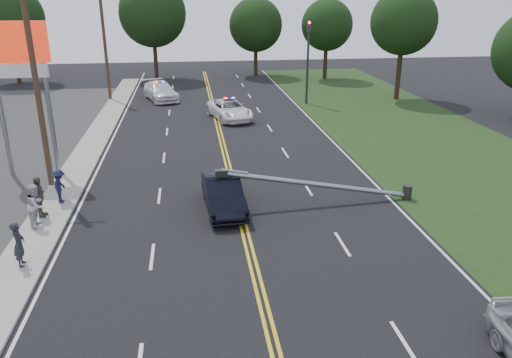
{
  "coord_description": "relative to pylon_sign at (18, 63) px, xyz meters",
  "views": [
    {
      "loc": [
        -2.04,
        -12.91,
        9.36
      ],
      "look_at": [
        0.69,
        7.22,
        1.7
      ],
      "focal_mm": 35.0,
      "sensor_mm": 36.0,
      "label": 1
    }
  ],
  "objects": [
    {
      "name": "ground",
      "position": [
        10.5,
        -14.0,
        -6.0
      ],
      "size": [
        120.0,
        120.0,
        0.0
      ],
      "primitive_type": "plane",
      "color": "black",
      "rests_on": "ground"
    },
    {
      "name": "sidewalk",
      "position": [
        2.1,
        -4.0,
        -5.94
      ],
      "size": [
        1.8,
        70.0,
        0.12
      ],
      "primitive_type": "cube",
      "color": "gray",
      "rests_on": "ground"
    },
    {
      "name": "grass_verge",
      "position": [
        24.0,
        -4.0,
        -5.99
      ],
      "size": [
        12.0,
        80.0,
        0.01
      ],
      "primitive_type": "cube",
      "color": "black",
      "rests_on": "ground"
    },
    {
      "name": "centerline_yellow",
      "position": [
        10.5,
        -4.0,
        -5.99
      ],
      "size": [
        0.36,
        80.0,
        0.0
      ],
      "primitive_type": "cube",
      "color": "gold",
      "rests_on": "ground"
    },
    {
      "name": "pylon_sign",
      "position": [
        0.0,
        0.0,
        0.0
      ],
      "size": [
        3.2,
        0.35,
        8.0
      ],
      "color": "gray",
      "rests_on": "ground"
    },
    {
      "name": "traffic_signal",
      "position": [
        18.8,
        16.0,
        -1.79
      ],
      "size": [
        0.28,
        0.41,
        7.05
      ],
      "color": "#2D2D30",
      "rests_on": "ground"
    },
    {
      "name": "fallen_streetlight",
      "position": [
        14.69,
        -6.0,
        -5.08
      ],
      "size": [
        9.36,
        0.44,
        1.91
      ],
      "color": "#2D2D30",
      "rests_on": "ground"
    },
    {
      "name": "utility_pole_mid",
      "position": [
        1.3,
        -2.0,
        -0.91
      ],
      "size": [
        1.6,
        0.28,
        10.0
      ],
      "color": "#382619",
      "rests_on": "ground"
    },
    {
      "name": "utility_pole_far",
      "position": [
        1.3,
        20.0,
        -0.91
      ],
      "size": [
        1.6,
        0.28,
        10.0
      ],
      "color": "#382619",
      "rests_on": "ground"
    },
    {
      "name": "tree_5",
      "position": [
        -9.78,
        30.68,
        0.74
      ],
      "size": [
        7.12,
        7.12,
        10.31
      ],
      "color": "black",
      "rests_on": "ground"
    },
    {
      "name": "tree_6",
      "position": [
        4.96,
        31.15,
        1.11
      ],
      "size": [
        7.26,
        7.26,
        10.75
      ],
      "color": "black",
      "rests_on": "ground"
    },
    {
      "name": "tree_7",
      "position": [
        16.45,
        32.24,
        -0.25
      ],
      "size": [
        6.09,
        6.09,
        8.81
      ],
      "color": "black",
      "rests_on": "ground"
    },
    {
      "name": "tree_8",
      "position": [
        23.89,
        28.71,
        -0.12
      ],
      "size": [
        5.61,
        5.61,
        8.7
      ],
      "color": "black",
      "rests_on": "ground"
    },
    {
      "name": "tree_9",
      "position": [
        27.48,
        16.73,
        0.85
      ],
      "size": [
        5.81,
        5.81,
        9.77
      ],
      "color": "black",
      "rests_on": "ground"
    },
    {
      "name": "crashed_sedan",
      "position": [
        9.8,
        -6.0,
        -5.25
      ],
      "size": [
        1.88,
        4.64,
        1.5
      ],
      "primitive_type": "imported",
      "rotation": [
        0.0,
        0.0,
        0.07
      ],
      "color": "black",
      "rests_on": "ground"
    },
    {
      "name": "emergency_a",
      "position": [
        11.56,
        11.2,
        -5.27
      ],
      "size": [
        3.67,
        5.69,
        1.46
      ],
      "primitive_type": "imported",
      "rotation": [
        0.0,
        0.0,
        0.26
      ],
      "color": "white",
      "rests_on": "ground"
    },
    {
      "name": "emergency_b",
      "position": [
        5.89,
        19.36,
        -5.18
      ],
      "size": [
        3.88,
        6.03,
        1.63
      ],
      "primitive_type": "imported",
      "rotation": [
        0.0,
        0.0,
        0.31
      ],
      "color": "silver",
      "rests_on": "ground"
    },
    {
      "name": "bystander_a",
      "position": [
        2.23,
        -10.2,
        -5.03
      ],
      "size": [
        0.48,
        0.66,
        1.68
      ],
      "primitive_type": "imported",
      "rotation": [
        0.0,
        0.0,
        1.7
      ],
      "color": "#212228",
      "rests_on": "sidewalk"
    },
    {
      "name": "bystander_b",
      "position": [
        1.96,
        -6.88,
        -4.95
      ],
      "size": [
        0.79,
        0.97,
        1.85
      ],
      "primitive_type": "imported",
      "rotation": [
        0.0,
        0.0,
        1.47
      ],
      "color": "#AFAFB4",
      "rests_on": "sidewalk"
    },
    {
      "name": "bystander_c",
      "position": [
        2.35,
        -4.44,
        -5.08
      ],
      "size": [
        0.62,
        1.04,
        1.59
      ],
      "primitive_type": "imported",
      "rotation": [
        0.0,
        0.0,
        1.54
      ],
      "color": "#171C3B",
      "rests_on": "sidewalk"
    },
    {
      "name": "bystander_d",
      "position": [
        1.84,
        -5.98,
        -4.95
      ],
      "size": [
        0.49,
        1.1,
        1.85
      ],
      "primitive_type": "imported",
      "rotation": [
        0.0,
        0.0,
        1.54
      ],
      "color": "#574D45",
      "rests_on": "sidewalk"
    }
  ]
}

